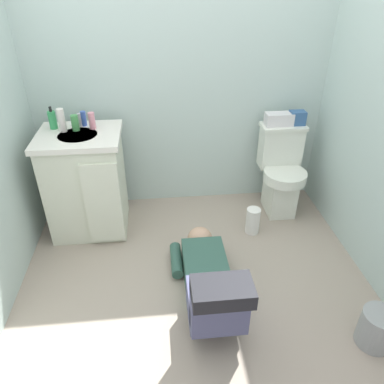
{
  "coord_description": "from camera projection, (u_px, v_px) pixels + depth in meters",
  "views": [
    {
      "loc": [
        -0.21,
        -1.89,
        1.85
      ],
      "look_at": [
        0.02,
        0.34,
        0.45
      ],
      "focal_mm": 34.11,
      "sensor_mm": 36.0,
      "label": 1
    }
  ],
  "objects": [
    {
      "name": "wall_back",
      "position": [
        180.0,
        64.0,
        2.82
      ],
      "size": [
        2.53,
        0.08,
        2.4
      ],
      "primitive_type": "cube",
      "color": "#B3CAC4",
      "rests_on": "ground_plane"
    },
    {
      "name": "bottle_pink",
      "position": [
        92.0,
        121.0,
        2.66
      ],
      "size": [
        0.05,
        0.05,
        0.12
      ],
      "primitive_type": "cylinder",
      "color": "pink",
      "rests_on": "vanity_cabinet"
    },
    {
      "name": "ground_plane",
      "position": [
        194.0,
        273.0,
        2.6
      ],
      "size": [
        2.87,
        2.96,
        0.04
      ],
      "primitive_type": "cube",
      "color": "#9F9080"
    },
    {
      "name": "bottle_white",
      "position": [
        62.0,
        120.0,
        2.61
      ],
      "size": [
        0.05,
        0.05,
        0.17
      ],
      "primitive_type": "cylinder",
      "color": "white",
      "rests_on": "vanity_cabinet"
    },
    {
      "name": "toiletry_bag",
      "position": [
        297.0,
        118.0,
        2.93
      ],
      "size": [
        0.12,
        0.09,
        0.11
      ],
      "primitive_type": "cube",
      "color": "#33598C",
      "rests_on": "toilet"
    },
    {
      "name": "soap_dispenser",
      "position": [
        52.0,
        120.0,
        2.66
      ],
      "size": [
        0.06,
        0.06,
        0.17
      ],
      "color": "#359E5A",
      "rests_on": "vanity_cabinet"
    },
    {
      "name": "bottle_blue",
      "position": [
        84.0,
        119.0,
        2.72
      ],
      "size": [
        0.04,
        0.04,
        0.11
      ],
      "primitive_type": "cylinder",
      "color": "#3D5FBF",
      "rests_on": "vanity_cabinet"
    },
    {
      "name": "paper_towel_roll",
      "position": [
        253.0,
        221.0,
        2.92
      ],
      "size": [
        0.11,
        0.11,
        0.22
      ],
      "primitive_type": "cylinder",
      "color": "white",
      "rests_on": "ground_plane"
    },
    {
      "name": "toilet",
      "position": [
        281.0,
        172.0,
        3.08
      ],
      "size": [
        0.36,
        0.46,
        0.75
      ],
      "color": "silver",
      "rests_on": "ground_plane"
    },
    {
      "name": "bottle_green",
      "position": [
        75.0,
        123.0,
        2.64
      ],
      "size": [
        0.05,
        0.05,
        0.11
      ],
      "primitive_type": "cylinder",
      "color": "#469950",
      "rests_on": "vanity_cabinet"
    },
    {
      "name": "tissue_box",
      "position": [
        279.0,
        119.0,
        2.92
      ],
      "size": [
        0.22,
        0.11,
        0.1
      ],
      "primitive_type": "cube",
      "color": "silver",
      "rests_on": "toilet"
    },
    {
      "name": "faucet",
      "position": [
        80.0,
        120.0,
        2.71
      ],
      "size": [
        0.02,
        0.02,
        0.1
      ],
      "primitive_type": "cylinder",
      "color": "silver",
      "rests_on": "vanity_cabinet"
    },
    {
      "name": "person_plumber",
      "position": [
        209.0,
        281.0,
        2.27
      ],
      "size": [
        0.39,
        1.06,
        0.52
      ],
      "color": "#33594C",
      "rests_on": "ground_plane"
    },
    {
      "name": "vanity_cabinet",
      "position": [
        87.0,
        182.0,
        2.82
      ],
      "size": [
        0.6,
        0.53,
        0.82
      ],
      "color": "silver",
      "rests_on": "ground_plane"
    },
    {
      "name": "trash_can",
      "position": [
        377.0,
        329.0,
        2.04
      ],
      "size": [
        0.2,
        0.2,
        0.23
      ],
      "primitive_type": "cylinder",
      "color": "gray",
      "rests_on": "ground_plane"
    }
  ]
}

